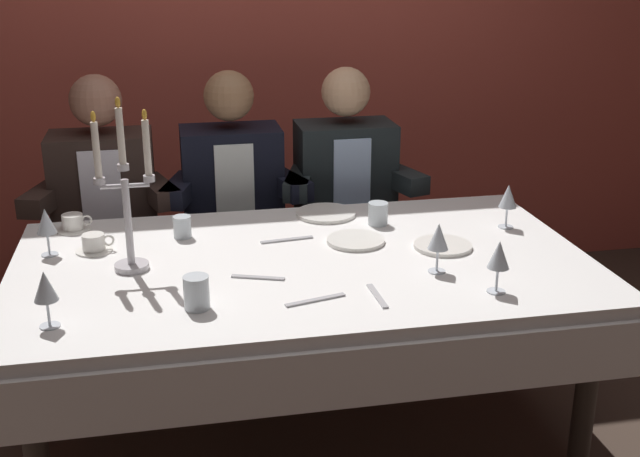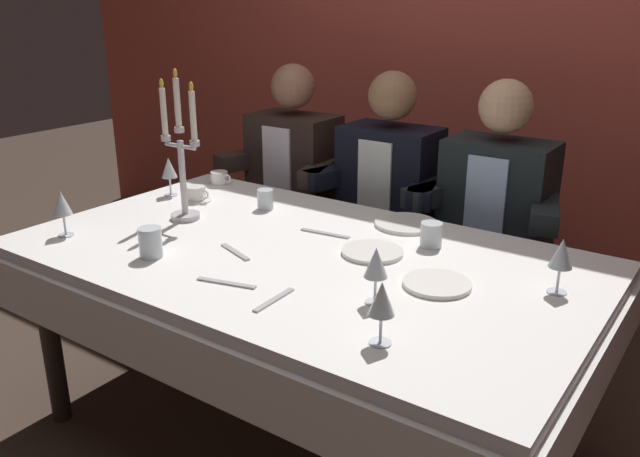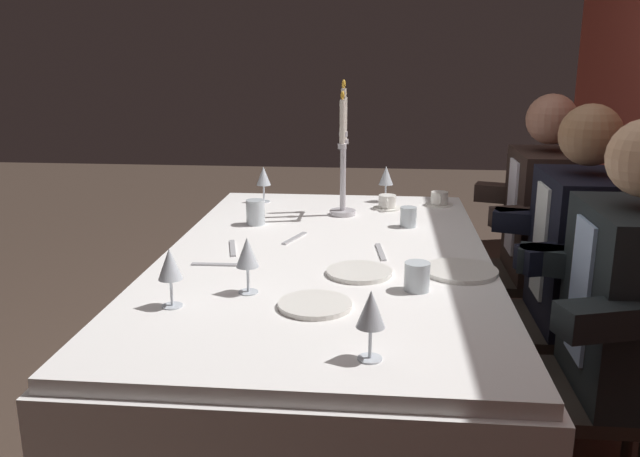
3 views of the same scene
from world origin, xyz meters
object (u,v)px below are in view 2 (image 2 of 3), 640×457
object	(u,v)px
wine_glass_1	(382,300)
water_tumbler_1	(431,235)
dinner_plate_0	(372,252)
wine_glass_3	(62,204)
dinner_plate_2	(406,224)
candelabra	(181,161)
water_tumbler_0	(150,243)
wine_glass_0	(561,255)
coffee_cup_1	(197,195)
coffee_cup_0	(220,179)
dinner_plate_1	(437,284)
water_tumbler_2	(265,199)
seated_diner_0	(295,168)
wine_glass_4	(376,265)
seated_diner_2	(497,205)
dining_table	(300,284)
seated_diner_1	(390,185)
wine_glass_2	(169,169)

from	to	relation	value
wine_glass_1	water_tumbler_1	world-z (taller)	wine_glass_1
dinner_plate_0	wine_glass_3	xyz separation A→B (m)	(-0.97, -0.47, 0.11)
dinner_plate_2	candelabra	bearing A→B (deg)	-150.33
dinner_plate_2	water_tumbler_0	distance (m)	0.92
dinner_plate_0	dinner_plate_2	bearing A→B (deg)	97.69
wine_glass_0	coffee_cup_1	bearing A→B (deg)	178.27
coffee_cup_0	dinner_plate_1	bearing A→B (deg)	-18.80
wine_glass_1	coffee_cup_0	bearing A→B (deg)	147.84
water_tumbler_2	seated_diner_0	bearing A→B (deg)	117.12
wine_glass_0	water_tumbler_2	bearing A→B (deg)	173.93
coffee_cup_0	coffee_cup_1	distance (m)	0.25
wine_glass_4	dinner_plate_2	bearing A→B (deg)	110.53
water_tumbler_0	seated_diner_2	bearing A→B (deg)	59.41
dinner_plate_0	seated_diner_2	size ratio (longest dim) A/B	0.16
coffee_cup_0	water_tumbler_1	bearing A→B (deg)	-7.79
dining_table	seated_diner_1	distance (m)	0.91
water_tumbler_0	candelabra	bearing A→B (deg)	119.73
water_tumbler_0	water_tumbler_2	bearing A→B (deg)	91.94
seated_diner_2	wine_glass_0	bearing A→B (deg)	-58.18
wine_glass_4	seated_diner_1	xyz separation A→B (m)	(-0.55, 1.07, -0.12)
wine_glass_1	water_tumbler_0	bearing A→B (deg)	176.11
wine_glass_2	water_tumbler_1	distance (m)	1.17
dinner_plate_1	coffee_cup_0	bearing A→B (deg)	161.20
water_tumbler_0	water_tumbler_1	size ratio (longest dim) A/B	1.18
water_tumbler_2	seated_diner_2	size ratio (longest dim) A/B	0.06
wine_glass_1	seated_diner_1	size ratio (longest dim) A/B	0.13
coffee_cup_1	seated_diner_1	size ratio (longest dim) A/B	0.11
dinner_plate_0	coffee_cup_0	world-z (taller)	coffee_cup_0
water_tumbler_2	water_tumbler_1	bearing A→B (deg)	-0.02
wine_glass_3	coffee_cup_0	bearing A→B (deg)	90.54
water_tumbler_0	seated_diner_0	distance (m)	1.24
seated_diner_2	seated_diner_1	bearing A→B (deg)	180.00
wine_glass_1	wine_glass_3	distance (m)	1.29
seated_diner_1	seated_diner_2	world-z (taller)	same
dinner_plate_0	water_tumbler_1	distance (m)	0.21
dinner_plate_0	dinner_plate_2	distance (m)	0.32
water_tumbler_2	wine_glass_3	bearing A→B (deg)	-120.73
dining_table	wine_glass_1	size ratio (longest dim) A/B	11.83
wine_glass_4	coffee_cup_0	bearing A→B (deg)	151.71
wine_glass_1	coffee_cup_0	size ratio (longest dim) A/B	1.24
dinner_plate_0	seated_diner_0	xyz separation A→B (m)	(-0.90, 0.76, -0.01)
dinner_plate_0	water_tumbler_0	size ratio (longest dim) A/B	2.06
dining_table	coffee_cup_1	distance (m)	0.73
wine_glass_0	wine_glass_3	xyz separation A→B (m)	(-1.56, -0.52, 0.00)
dining_table	seated_diner_2	size ratio (longest dim) A/B	1.56
dinner_plate_1	wine_glass_0	xyz separation A→B (m)	(0.30, 0.15, 0.11)
candelabra	seated_diner_1	distance (m)	0.98
water_tumbler_1	water_tumbler_0	bearing A→B (deg)	-139.23
dinner_plate_1	wine_glass_0	size ratio (longest dim) A/B	1.23
water_tumbler_2	seated_diner_1	world-z (taller)	seated_diner_1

